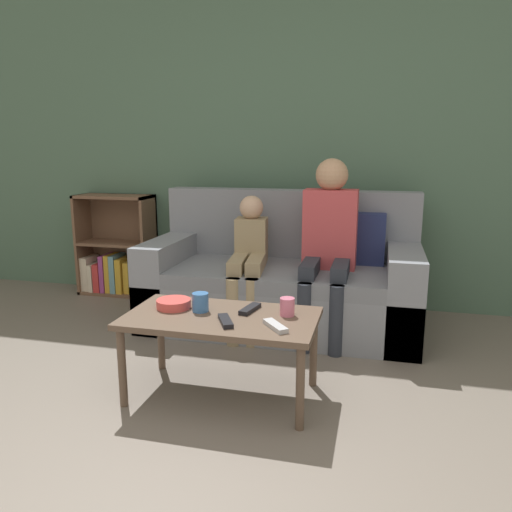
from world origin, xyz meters
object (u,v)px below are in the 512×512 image
(cup_far, at_px, (200,302))
(snack_bowl, at_px, (174,304))
(bookshelf, at_px, (117,257))
(tv_remote_2, at_px, (275,326))
(couch, at_px, (283,283))
(cup_near, at_px, (287,307))
(coffee_table, at_px, (221,324))
(tv_remote_0, at_px, (250,309))
(tv_remote_1, at_px, (225,321))
(person_adult, at_px, (329,234))
(person_child, at_px, (249,255))

(cup_far, relative_size, snack_bowl, 0.54)
(bookshelf, distance_m, tv_remote_2, 2.42)
(couch, bearing_deg, bookshelf, 164.29)
(cup_near, bearing_deg, bookshelf, 140.19)
(bookshelf, relative_size, snack_bowl, 4.80)
(coffee_table, bearing_deg, snack_bowl, 168.66)
(tv_remote_0, xyz_separation_m, tv_remote_1, (-0.07, -0.20, 0.00))
(bookshelf, height_order, tv_remote_2, bookshelf)
(coffee_table, bearing_deg, tv_remote_0, 40.05)
(tv_remote_2, bearing_deg, snack_bowl, 124.81)
(person_adult, xyz_separation_m, tv_remote_1, (-0.36, -1.13, -0.24))
(cup_near, relative_size, cup_far, 0.94)
(tv_remote_0, relative_size, tv_remote_1, 1.02)
(coffee_table, relative_size, cup_far, 9.96)
(coffee_table, distance_m, tv_remote_0, 0.17)
(person_child, bearing_deg, tv_remote_1, -88.24)
(cup_near, height_order, tv_remote_1, cup_near)
(cup_near, height_order, snack_bowl, cup_near)
(couch, xyz_separation_m, cup_far, (-0.22, -1.08, 0.17))
(cup_far, relative_size, tv_remote_1, 0.55)
(bookshelf, bearing_deg, cup_near, -39.81)
(person_child, xyz_separation_m, tv_remote_2, (0.41, -1.08, -0.09))
(person_adult, distance_m, tv_remote_1, 1.21)
(couch, height_order, person_adult, person_adult)
(cup_far, bearing_deg, coffee_table, -16.95)
(person_adult, xyz_separation_m, person_child, (-0.53, -0.06, -0.16))
(tv_remote_2, bearing_deg, tv_remote_0, 90.63)
(person_adult, bearing_deg, couch, 164.71)
(person_adult, distance_m, person_child, 0.56)
(bookshelf, height_order, person_adult, person_adult)
(snack_bowl, bearing_deg, tv_remote_1, -25.35)
(person_adult, height_order, snack_bowl, person_adult)
(couch, distance_m, tv_remote_1, 1.23)
(cup_far, bearing_deg, tv_remote_0, 14.88)
(snack_bowl, bearing_deg, tv_remote_2, -16.12)
(person_child, height_order, tv_remote_1, person_child)
(cup_near, bearing_deg, tv_remote_0, 173.64)
(bookshelf, bearing_deg, coffee_table, -46.95)
(tv_remote_0, distance_m, tv_remote_2, 0.28)
(person_child, height_order, snack_bowl, person_child)
(person_child, bearing_deg, bookshelf, 149.14)
(person_child, bearing_deg, tv_remote_0, -82.00)
(snack_bowl, bearing_deg, coffee_table, -11.34)
(couch, xyz_separation_m, snack_bowl, (-0.37, -1.06, 0.14))
(coffee_table, distance_m, tv_remote_2, 0.32)
(person_adult, bearing_deg, cup_near, -95.93)
(couch, distance_m, snack_bowl, 1.14)
(bookshelf, distance_m, cup_near, 2.31)
(person_adult, bearing_deg, person_child, -173.44)
(person_adult, xyz_separation_m, cup_near, (-0.10, -0.95, -0.21))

